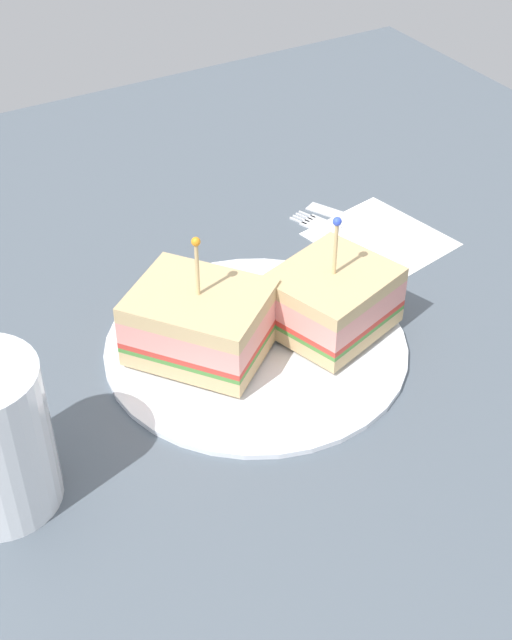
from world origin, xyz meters
TOP-DOWN VIEW (x-y plane):
  - ground_plane at (0.00, 0.00)cm, footprint 105.99×105.99cm
  - plate at (0.00, 0.00)cm, footprint 24.44×24.44cm
  - sandwich_half_front at (1.43, 6.23)cm, footprint 10.31×11.07cm
  - sandwich_half_back at (-1.15, -4.36)cm, footprint 13.02×12.67cm
  - napkin at (-7.96, 18.30)cm, footprint 13.33×12.42cm
  - fork at (-11.14, 15.33)cm, footprint 12.54×5.80cm
  - knife at (-11.60, 18.25)cm, footprint 11.67×6.66cm

SIDE VIEW (x-z plane):
  - ground_plane at x=0.00cm, z-range -2.00..0.00cm
  - napkin at x=-7.96cm, z-range 0.00..0.15cm
  - fork at x=-11.14cm, z-range 0.00..0.35cm
  - knife at x=-11.60cm, z-range 0.00..0.35cm
  - plate at x=0.00cm, z-range 0.00..0.92cm
  - sandwich_half_front at x=1.43cm, z-range -1.62..8.68cm
  - sandwich_half_back at x=-1.15cm, z-range -1.60..8.91cm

